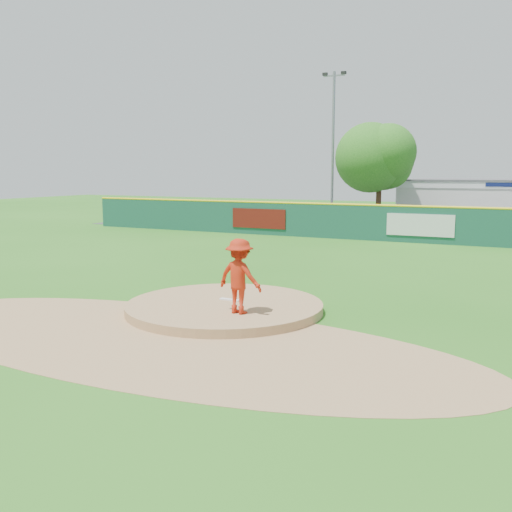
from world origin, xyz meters
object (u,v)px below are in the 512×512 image
at_px(pitcher, 240,276).
at_px(playground_slide, 223,217).
at_px(deciduous_tree, 380,161).
at_px(light_pole_left, 333,141).
at_px(pool_building_grp, 511,202).

distance_m(pitcher, playground_slide, 25.97).
xyz_separation_m(pitcher, deciduous_tree, (-2.94, 25.87, 3.33)).
bearing_deg(pitcher, light_pole_left, -68.43).
distance_m(playground_slide, light_pole_left, 9.85).
bearing_deg(pool_building_grp, deciduous_tree, -138.84).
bearing_deg(pool_building_grp, pitcher, -98.75).
relative_size(pitcher, light_pole_left, 0.18).
height_order(pool_building_grp, light_pole_left, light_pole_left).
height_order(pitcher, playground_slide, pitcher).
distance_m(pitcher, pool_building_grp, 33.25).
xyz_separation_m(pitcher, playground_slide, (-13.13, 22.40, -0.54)).
relative_size(pitcher, deciduous_tree, 0.26).
height_order(pitcher, deciduous_tree, deciduous_tree).
height_order(playground_slide, deciduous_tree, deciduous_tree).
bearing_deg(light_pole_left, pool_building_grp, 22.60).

